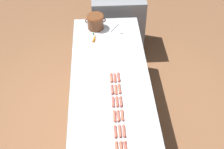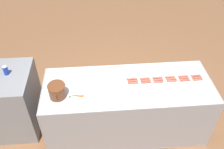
{
  "view_description": "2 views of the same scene",
  "coord_description": "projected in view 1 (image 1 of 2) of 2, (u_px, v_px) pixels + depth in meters",
  "views": [
    {
      "loc": [
        -0.11,
        -2.33,
        3.1
      ],
      "look_at": [
        0.02,
        -0.05,
        0.93
      ],
      "focal_mm": 47.25,
      "sensor_mm": 36.0,
      "label": 1
    },
    {
      "loc": [
        -2.3,
        0.4,
        3.05
      ],
      "look_at": [
        0.11,
        0.2,
        0.97
      ],
      "focal_mm": 39.03,
      "sensor_mm": 36.0,
      "label": 2
    }
  ],
  "objects": [
    {
      "name": "hot_dog_14",
      "position": [
        122.0,
        115.0,
        2.79
      ],
      "size": [
        0.03,
        0.14,
        0.03
      ],
      "color": "#BB5B43",
      "rests_on": "griddle_counter"
    },
    {
      "name": "back_cabinet",
      "position": [
        118.0,
        22.0,
        4.67
      ],
      "size": [
        0.79,
        0.65,
        0.97
      ],
      "primitive_type": "cube",
      "color": "gray",
      "rests_on": "ground_plane"
    },
    {
      "name": "ground_plane",
      "position": [
        110.0,
        124.0,
        3.82
      ],
      "size": [
        20.0,
        20.0,
        0.0
      ],
      "primitive_type": "plane",
      "color": "brown"
    },
    {
      "name": "hot_dog_3",
      "position": [
        113.0,
        102.0,
        2.91
      ],
      "size": [
        0.03,
        0.14,
        0.03
      ],
      "color": "#B35345",
      "rests_on": "griddle_counter"
    },
    {
      "name": "hot_dog_12",
      "position": [
        126.0,
        148.0,
        2.53
      ],
      "size": [
        0.03,
        0.14,
        0.03
      ],
      "color": "#BE4F3E",
      "rests_on": "griddle_counter"
    },
    {
      "name": "hot_dog_17",
      "position": [
        119.0,
        77.0,
        3.17
      ],
      "size": [
        0.03,
        0.14,
        0.03
      ],
      "color": "#B54F40",
      "rests_on": "griddle_counter"
    },
    {
      "name": "serving_spoon",
      "position": [
        119.0,
        31.0,
        3.8
      ],
      "size": [
        0.18,
        0.25,
        0.02
      ],
      "color": "#B7B7BC",
      "rests_on": "griddle_counter"
    },
    {
      "name": "hot_dog_8",
      "position": [
        118.0,
        116.0,
        2.79
      ],
      "size": [
        0.03,
        0.14,
        0.03
      ],
      "color": "#BA5947",
      "rests_on": "griddle_counter"
    },
    {
      "name": "hot_dog_4",
      "position": [
        112.0,
        89.0,
        3.03
      ],
      "size": [
        0.03,
        0.14,
        0.03
      ],
      "color": "#B55447",
      "rests_on": "griddle_counter"
    },
    {
      "name": "hot_dog_1",
      "position": [
        115.0,
        132.0,
        2.66
      ],
      "size": [
        0.03,
        0.14,
        0.03
      ],
      "color": "#B9503F",
      "rests_on": "griddle_counter"
    },
    {
      "name": "hot_dog_6",
      "position": [
        121.0,
        148.0,
        2.53
      ],
      "size": [
        0.03,
        0.14,
        0.03
      ],
      "color": "#B15C43",
      "rests_on": "griddle_counter"
    },
    {
      "name": "hot_dog_5",
      "position": [
        111.0,
        78.0,
        3.16
      ],
      "size": [
        0.03,
        0.14,
        0.03
      ],
      "color": "#BF593F",
      "rests_on": "griddle_counter"
    },
    {
      "name": "hot_dog_16",
      "position": [
        119.0,
        89.0,
        3.04
      ],
      "size": [
        0.03,
        0.14,
        0.03
      ],
      "color": "#B4533E",
      "rests_on": "griddle_counter"
    },
    {
      "name": "hot_dog_10",
      "position": [
        116.0,
        89.0,
        3.03
      ],
      "size": [
        0.03,
        0.14,
        0.03
      ],
      "color": "#B85A3F",
      "rests_on": "griddle_counter"
    },
    {
      "name": "hot_dog_7",
      "position": [
        120.0,
        131.0,
        2.66
      ],
      "size": [
        0.03,
        0.14,
        0.03
      ],
      "color": "#B15945",
      "rests_on": "griddle_counter"
    },
    {
      "name": "hot_dog_0",
      "position": [
        117.0,
        148.0,
        2.53
      ],
      "size": [
        0.03,
        0.14,
        0.03
      ],
      "color": "#B95D44",
      "rests_on": "griddle_counter"
    },
    {
      "name": "griddle_counter",
      "position": [
        110.0,
        101.0,
        3.52
      ],
      "size": [
        0.86,
        2.24,
        0.88
      ],
      "color": "#9EA0A5",
      "rests_on": "ground_plane"
    },
    {
      "name": "hot_dog_11",
      "position": [
        115.0,
        78.0,
        3.16
      ],
      "size": [
        0.03,
        0.14,
        0.03
      ],
      "color": "#B45444",
      "rests_on": "griddle_counter"
    },
    {
      "name": "hot_dog_2",
      "position": [
        115.0,
        116.0,
        2.78
      ],
      "size": [
        0.03,
        0.14,
        0.03
      ],
      "color": "#B7543F",
      "rests_on": "griddle_counter"
    },
    {
      "name": "hot_dog_9",
      "position": [
        117.0,
        101.0,
        2.92
      ],
      "size": [
        0.03,
        0.14,
        0.03
      ],
      "color": "#BC5946",
      "rests_on": "griddle_counter"
    },
    {
      "name": "hot_dog_15",
      "position": [
        121.0,
        101.0,
        2.92
      ],
      "size": [
        0.03,
        0.14,
        0.03
      ],
      "color": "#B25341",
      "rests_on": "griddle_counter"
    },
    {
      "name": "bean_pot",
      "position": [
        95.0,
        21.0,
        3.78
      ],
      "size": [
        0.27,
        0.22,
        0.19
      ],
      "color": "brown",
      "rests_on": "griddle_counter"
    },
    {
      "name": "hot_dog_13",
      "position": [
        124.0,
        131.0,
        2.66
      ],
      "size": [
        0.03,
        0.14,
        0.03
      ],
      "color": "#B45443",
      "rests_on": "griddle_counter"
    },
    {
      "name": "carrot",
      "position": [
        94.0,
        37.0,
        3.68
      ],
      "size": [
        0.06,
        0.18,
        0.03
      ],
      "color": "orange",
      "rests_on": "griddle_counter"
    }
  ]
}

